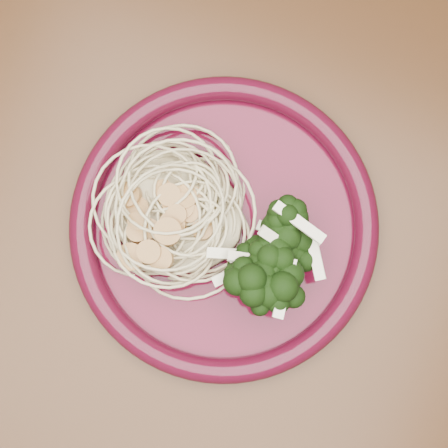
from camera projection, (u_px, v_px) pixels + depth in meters
name	position (u px, v px, depth m)	size (l,w,h in m)	color
dining_table	(320.00, 289.00, 0.63)	(1.20, 0.80, 0.75)	#472814
dinner_plate	(224.00, 226.00, 0.53)	(0.30, 0.30, 0.02)	#47081B
spaghetti_pile	(176.00, 212.00, 0.53)	(0.12, 0.10, 0.03)	#CABE90
scallop_cluster	(173.00, 206.00, 0.49)	(0.11, 0.11, 0.04)	tan
broccoli_pile	(284.00, 238.00, 0.51)	(0.08, 0.13, 0.05)	black
onion_garnish	(288.00, 233.00, 0.48)	(0.06, 0.09, 0.05)	#F6F0CD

